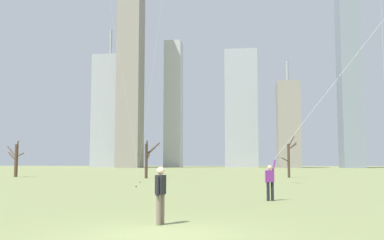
{
  "coord_description": "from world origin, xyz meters",
  "views": [
    {
      "loc": [
        2.11,
        -10.9,
        1.75
      ],
      "look_at": [
        0.0,
        6.0,
        3.38
      ],
      "focal_mm": 41.43,
      "sensor_mm": 36.0,
      "label": 1
    }
  ],
  "objects_px": {
    "bystander_strolling_midfield": "(161,192)",
    "distant_kite_low_near_trees_teal": "(113,19)",
    "bare_tree_center": "(16,159)",
    "bare_tree_leftmost": "(289,158)",
    "kite_flyer_midfield_center_green": "(325,105)",
    "bare_tree_right_of_center": "(147,158)"
  },
  "relations": [
    {
      "from": "bystander_strolling_midfield",
      "to": "distant_kite_low_near_trees_teal",
      "type": "height_order",
      "value": "distant_kite_low_near_trees_teal"
    },
    {
      "from": "kite_flyer_midfield_center_green",
      "to": "bare_tree_right_of_center",
      "type": "bearing_deg",
      "value": 119.57
    },
    {
      "from": "kite_flyer_midfield_center_green",
      "to": "bare_tree_center",
      "type": "bearing_deg",
      "value": 137.87
    },
    {
      "from": "kite_flyer_midfield_center_green",
      "to": "bare_tree_leftmost",
      "type": "relative_size",
      "value": 3.28
    },
    {
      "from": "bare_tree_center",
      "to": "bare_tree_leftmost",
      "type": "distance_m",
      "value": 32.22
    },
    {
      "from": "bystander_strolling_midfield",
      "to": "bare_tree_center",
      "type": "relative_size",
      "value": 0.38
    },
    {
      "from": "bare_tree_center",
      "to": "bare_tree_leftmost",
      "type": "bearing_deg",
      "value": 3.08
    },
    {
      "from": "distant_kite_low_near_trees_teal",
      "to": "bare_tree_center",
      "type": "distance_m",
      "value": 23.23
    },
    {
      "from": "kite_flyer_midfield_center_green",
      "to": "bare_tree_center",
      "type": "height_order",
      "value": "kite_flyer_midfield_center_green"
    },
    {
      "from": "kite_flyer_midfield_center_green",
      "to": "bare_tree_center",
      "type": "relative_size",
      "value": 3.67
    },
    {
      "from": "bare_tree_center",
      "to": "bystander_strolling_midfield",
      "type": "bearing_deg",
      "value": -56.34
    },
    {
      "from": "distant_kite_low_near_trees_teal",
      "to": "bare_tree_center",
      "type": "relative_size",
      "value": 4.13
    },
    {
      "from": "bystander_strolling_midfield",
      "to": "bare_tree_leftmost",
      "type": "distance_m",
      "value": 39.94
    },
    {
      "from": "distant_kite_low_near_trees_teal",
      "to": "bare_tree_leftmost",
      "type": "relative_size",
      "value": 3.69
    },
    {
      "from": "bare_tree_center",
      "to": "distant_kite_low_near_trees_teal",
      "type": "bearing_deg",
      "value": -37.71
    },
    {
      "from": "kite_flyer_midfield_center_green",
      "to": "bare_tree_right_of_center",
      "type": "height_order",
      "value": "kite_flyer_midfield_center_green"
    },
    {
      "from": "bare_tree_right_of_center",
      "to": "bare_tree_leftmost",
      "type": "bearing_deg",
      "value": 15.08
    },
    {
      "from": "kite_flyer_midfield_center_green",
      "to": "bare_tree_right_of_center",
      "type": "xyz_separation_m",
      "value": [
        -14.61,
        25.74,
        -2.27
      ]
    },
    {
      "from": "bystander_strolling_midfield",
      "to": "distant_kite_low_near_trees_teal",
      "type": "bearing_deg",
      "value": 110.47
    },
    {
      "from": "kite_flyer_midfield_center_green",
      "to": "bare_tree_leftmost",
      "type": "bearing_deg",
      "value": 88.13
    },
    {
      "from": "bare_tree_center",
      "to": "bare_tree_right_of_center",
      "type": "bearing_deg",
      "value": -8.47
    },
    {
      "from": "kite_flyer_midfield_center_green",
      "to": "distant_kite_low_near_trees_teal",
      "type": "distance_m",
      "value": 24.86
    }
  ]
}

